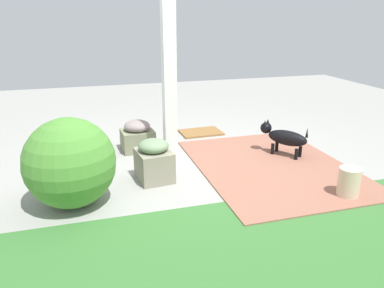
# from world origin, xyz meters

# --- Properties ---
(ground_plane) EXTENTS (12.00, 12.00, 0.00)m
(ground_plane) POSITION_xyz_m (0.00, 0.00, 0.00)
(ground_plane) COLOR #96958F
(brick_path) EXTENTS (1.80, 2.40, 0.02)m
(brick_path) POSITION_xyz_m (-0.88, 0.29, 0.01)
(brick_path) COLOR #955E4B
(brick_path) RESTS_ON ground
(porch_pillar) EXTENTS (0.16, 0.16, 2.52)m
(porch_pillar) POSITION_xyz_m (0.29, -0.28, 1.26)
(porch_pillar) COLOR white
(porch_pillar) RESTS_ON ground
(stone_planter_nearest) EXTENTS (0.46, 0.41, 0.43)m
(stone_planter_nearest) POSITION_xyz_m (0.63, -0.79, 0.20)
(stone_planter_nearest) COLOR gray
(stone_planter_nearest) RESTS_ON ground
(stone_planter_mid) EXTENTS (0.42, 0.46, 0.49)m
(stone_planter_mid) POSITION_xyz_m (0.60, 0.26, 0.23)
(stone_planter_mid) COLOR gray
(stone_planter_mid) RESTS_ON ground
(round_shrub) EXTENTS (0.89, 0.89, 0.89)m
(round_shrub) POSITION_xyz_m (1.49, 0.61, 0.44)
(round_shrub) COLOR #4A8A33
(round_shrub) RESTS_ON ground
(terracotta_pot_broad) EXTENTS (0.27, 0.27, 0.39)m
(terracotta_pot_broad) POSITION_xyz_m (1.37, -0.80, 0.22)
(terracotta_pot_broad) COLOR #C2744D
(terracotta_pot_broad) RESTS_ON ground
(dog) EXTENTS (0.49, 0.61, 0.46)m
(dog) POSITION_xyz_m (-1.20, -0.01, 0.27)
(dog) COLOR black
(dog) RESTS_ON ground
(ceramic_urn) EXTENTS (0.23, 0.23, 0.32)m
(ceramic_urn) POSITION_xyz_m (-1.25, 1.25, 0.16)
(ceramic_urn) COLOR beige
(ceramic_urn) RESTS_ON ground
(doormat) EXTENTS (0.66, 0.47, 0.03)m
(doormat) POSITION_xyz_m (-0.45, -1.28, 0.01)
(doormat) COLOR olive
(doormat) RESTS_ON ground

